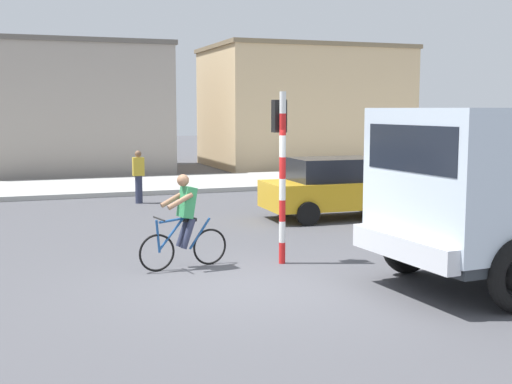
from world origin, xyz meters
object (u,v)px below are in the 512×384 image
(traffic_light_pole, at_px, (281,153))
(pedestrian_near_kerb, at_px, (139,176))
(car_white_mid, at_px, (338,187))
(cyclist, at_px, (184,221))

(traffic_light_pole, bearing_deg, pedestrian_near_kerb, 97.09)
(traffic_light_pole, height_order, pedestrian_near_kerb, traffic_light_pole)
(pedestrian_near_kerb, bearing_deg, car_white_mid, -45.69)
(cyclist, relative_size, pedestrian_near_kerb, 1.06)
(cyclist, bearing_deg, traffic_light_pole, -5.69)
(car_white_mid, bearing_deg, pedestrian_near_kerb, 134.31)
(car_white_mid, xyz_separation_m, pedestrian_near_kerb, (-4.47, 4.58, 0.03))
(cyclist, xyz_separation_m, pedestrian_near_kerb, (0.70, 8.73, -0.02))
(cyclist, bearing_deg, pedestrian_near_kerb, 85.41)
(traffic_light_pole, distance_m, car_white_mid, 5.63)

